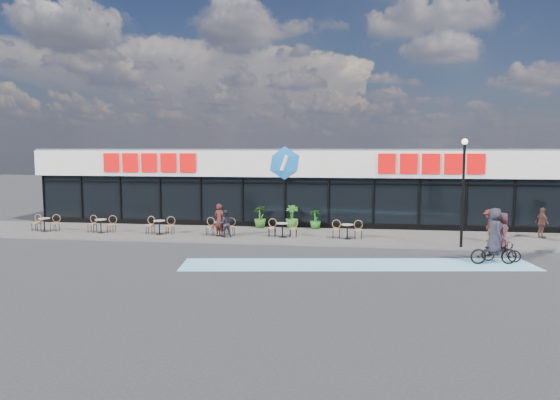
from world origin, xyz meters
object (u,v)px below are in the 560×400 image
object	(u,v)px
pedestrian_a	(489,225)
bistro_set_0	(45,223)
patron_left	(220,220)
cyclist_a	(494,243)
potted_plant_left	(260,217)
pedestrian_b	(542,223)
cyclist_b	(502,242)
patron_right	(225,224)
lamp_post	(463,183)
potted_plant_mid	(292,217)
potted_plant_right	(315,219)

from	to	relation	value
pedestrian_a	bistro_set_0	bearing A→B (deg)	-80.49
patron_left	pedestrian_a	size ratio (longest dim) A/B	1.09
patron_left	cyclist_a	xyz separation A→B (m)	(12.33, -4.10, -0.08)
patron_left	potted_plant_left	bearing A→B (deg)	-96.26
pedestrian_b	cyclist_b	size ratio (longest dim) A/B	0.77
potted_plant_left	patron_right	size ratio (longest dim) A/B	0.90
patron_left	lamp_post	bearing A→B (deg)	-165.67
potted_plant_mid	cyclist_a	size ratio (longest dim) A/B	0.58
potted_plant_left	pedestrian_b	bearing A→B (deg)	-5.28
bistro_set_0	potted_plant_left	world-z (taller)	potted_plant_left
lamp_post	patron_left	distance (m)	11.96
cyclist_a	bistro_set_0	bearing A→B (deg)	168.70
pedestrian_a	cyclist_a	distance (m)	4.78
patron_right	pedestrian_a	size ratio (longest dim) A/B	0.89
bistro_set_0	pedestrian_a	world-z (taller)	pedestrian_a
pedestrian_b	patron_right	bearing A→B (deg)	80.25
lamp_post	bistro_set_0	xyz separation A→B (m)	(-21.63, 1.45, -2.51)
potted_plant_left	cyclist_b	size ratio (longest dim) A/B	0.62
patron_right	pedestrian_a	distance (m)	13.04
potted_plant_right	pedestrian_b	size ratio (longest dim) A/B	0.70
potted_plant_right	cyclist_a	distance (m)	10.51
patron_right	cyclist_b	size ratio (longest dim) A/B	0.69
patron_left	pedestrian_a	bearing A→B (deg)	-157.83
potted_plant_mid	bistro_set_0	bearing A→B (deg)	-167.61
bistro_set_0	cyclist_a	distance (m)	22.68
bistro_set_0	pedestrian_a	bearing A→B (deg)	0.55
potted_plant_right	patron_left	bearing A→B (deg)	-146.27
pedestrian_b	cyclist_b	bearing A→B (deg)	130.63
lamp_post	pedestrian_b	distance (m)	5.82
potted_plant_left	potted_plant_right	bearing A→B (deg)	-0.41
lamp_post	pedestrian_a	xyz separation A→B (m)	(1.64, 1.68, -2.18)
potted_plant_left	pedestrian_b	distance (m)	14.77
lamp_post	potted_plant_left	distance (m)	11.28
potted_plant_mid	patron_right	xyz separation A→B (m)	(-3.05, -3.33, 0.04)
potted_plant_right	patron_left	distance (m)	5.68
patron_right	lamp_post	bearing A→B (deg)	157.06
lamp_post	patron_left	xyz separation A→B (m)	(-11.72, 1.11, -2.11)
pedestrian_a	patron_right	bearing A→B (deg)	-78.23
patron_left	cyclist_b	bearing A→B (deg)	-175.98
pedestrian_a	lamp_post	bearing A→B (deg)	-35.33
patron_right	bistro_set_0	bearing A→B (deg)	-20.06
bistro_set_0	cyclist_b	bearing A→B (deg)	-9.85
potted_plant_mid	potted_plant_right	world-z (taller)	potted_plant_mid
bistro_set_0	patron_left	distance (m)	9.93
pedestrian_a	pedestrian_b	bearing A→B (deg)	122.15
potted_plant_right	potted_plant_mid	bearing A→B (deg)	174.98
pedestrian_b	pedestrian_a	bearing A→B (deg)	96.70
potted_plant_right	cyclist_b	xyz separation A→B (m)	(8.05, -6.74, 0.16)
lamp_post	potted_plant_right	bearing A→B (deg)	148.71
potted_plant_right	cyclist_a	size ratio (longest dim) A/B	0.48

